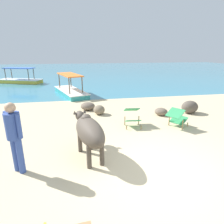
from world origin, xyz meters
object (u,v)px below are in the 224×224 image
at_px(person_standing, 14,133).
at_px(deck_chair_near, 132,116).
at_px(cow, 89,131).
at_px(boat_yellow, 20,80).
at_px(boat_teal, 71,91).
at_px(deck_chair_far, 177,117).

bearing_deg(person_standing, deck_chair_near, -14.95).
bearing_deg(cow, boat_yellow, 7.86).
relative_size(cow, boat_teal, 0.51).
xyz_separation_m(cow, deck_chair_far, (3.21, 1.49, -0.34)).
relative_size(person_standing, boat_yellow, 0.42).
bearing_deg(boat_yellow, deck_chair_far, -33.83).
relative_size(deck_chair_far, boat_yellow, 0.24).
distance_m(cow, deck_chair_far, 3.55).
height_order(cow, deck_chair_near, cow).
bearing_deg(cow, boat_teal, -7.96).
bearing_deg(person_standing, boat_yellow, 54.68).
distance_m(cow, person_standing, 1.66).
bearing_deg(deck_chair_far, boat_yellow, 90.66).
distance_m(deck_chair_near, deck_chair_far, 1.59).
height_order(deck_chair_near, boat_teal, boat_teal).
relative_size(deck_chair_far, person_standing, 0.58).
distance_m(deck_chair_near, person_standing, 4.03).
bearing_deg(boat_teal, cow, -13.98).
distance_m(deck_chair_far, boat_yellow, 14.37).
bearing_deg(deck_chair_far, boat_teal, 87.72).
relative_size(deck_chair_near, boat_yellow, 0.21).
height_order(deck_chair_far, boat_teal, boat_teal).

